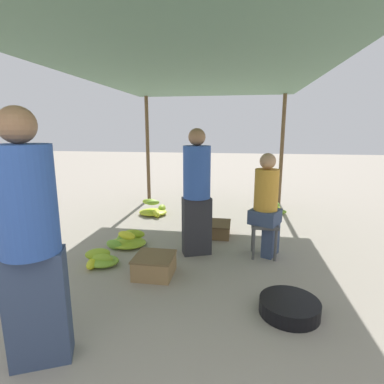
{
  "coord_description": "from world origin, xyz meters",
  "views": [
    {
      "loc": [
        0.61,
        -0.96,
        1.64
      ],
      "look_at": [
        0.0,
        2.85,
        0.83
      ],
      "focal_mm": 28.0,
      "sensor_mm": 36.0,
      "label": 1
    }
  ],
  "objects_px": {
    "vendor_foreground": "(30,239)",
    "banana_pile_left_2": "(154,210)",
    "banana_pile_right_1": "(261,220)",
    "basin_black": "(289,307)",
    "vendor_seated": "(267,204)",
    "banana_pile_left_0": "(101,260)",
    "shopper_walking_mid": "(197,191)",
    "crate_mid": "(214,229)",
    "banana_pile_right_0": "(272,209)",
    "banana_pile_left_1": "(127,240)",
    "crate_near": "(154,265)",
    "stool": "(264,230)"
  },
  "relations": [
    {
      "from": "basin_black",
      "to": "crate_mid",
      "type": "distance_m",
      "value": 2.12
    },
    {
      "from": "basin_black",
      "to": "banana_pile_left_2",
      "type": "relative_size",
      "value": 0.9
    },
    {
      "from": "banana_pile_left_1",
      "to": "banana_pile_right_0",
      "type": "distance_m",
      "value": 3.07
    },
    {
      "from": "banana_pile_left_1",
      "to": "banana_pile_right_0",
      "type": "relative_size",
      "value": 0.92
    },
    {
      "from": "vendor_seated",
      "to": "basin_black",
      "type": "height_order",
      "value": "vendor_seated"
    },
    {
      "from": "vendor_seated",
      "to": "crate_mid",
      "type": "xyz_separation_m",
      "value": [
        -0.72,
        0.68,
        -0.61
      ]
    },
    {
      "from": "vendor_seated",
      "to": "banana_pile_right_1",
      "type": "bearing_deg",
      "value": 88.03
    },
    {
      "from": "banana_pile_right_0",
      "to": "crate_mid",
      "type": "xyz_separation_m",
      "value": [
        -1.03,
        -1.49,
        0.03
      ]
    },
    {
      "from": "crate_near",
      "to": "crate_mid",
      "type": "relative_size",
      "value": 0.88
    },
    {
      "from": "banana_pile_left_0",
      "to": "vendor_seated",
      "type": "bearing_deg",
      "value": 16.78
    },
    {
      "from": "vendor_seated",
      "to": "banana_pile_right_0",
      "type": "xyz_separation_m",
      "value": [
        0.3,
        2.17,
        -0.63
      ]
    },
    {
      "from": "banana_pile_left_0",
      "to": "banana_pile_right_1",
      "type": "bearing_deg",
      "value": 44.58
    },
    {
      "from": "banana_pile_left_1",
      "to": "crate_mid",
      "type": "height_order",
      "value": "banana_pile_left_1"
    },
    {
      "from": "vendor_foreground",
      "to": "shopper_walking_mid",
      "type": "relative_size",
      "value": 1.08
    },
    {
      "from": "banana_pile_left_1",
      "to": "banana_pile_right_1",
      "type": "relative_size",
      "value": 1.19
    },
    {
      "from": "banana_pile_left_0",
      "to": "banana_pile_left_1",
      "type": "bearing_deg",
      "value": 82.36
    },
    {
      "from": "basin_black",
      "to": "banana_pile_left_1",
      "type": "height_order",
      "value": "banana_pile_left_1"
    },
    {
      "from": "basin_black",
      "to": "banana_pile_left_0",
      "type": "xyz_separation_m",
      "value": [
        -2.13,
        0.66,
        0.0
      ]
    },
    {
      "from": "vendor_foreground",
      "to": "basin_black",
      "type": "distance_m",
      "value": 2.2
    },
    {
      "from": "banana_pile_left_0",
      "to": "crate_near",
      "type": "distance_m",
      "value": 0.74
    },
    {
      "from": "crate_near",
      "to": "shopper_walking_mid",
      "type": "distance_m",
      "value": 1.08
    },
    {
      "from": "vendor_foreground",
      "to": "crate_near",
      "type": "bearing_deg",
      "value": 72.25
    },
    {
      "from": "basin_black",
      "to": "crate_near",
      "type": "xyz_separation_m",
      "value": [
        -1.41,
        0.52,
        0.05
      ]
    },
    {
      "from": "crate_near",
      "to": "vendor_foreground",
      "type": "bearing_deg",
      "value": -107.75
    },
    {
      "from": "vendor_foreground",
      "to": "crate_mid",
      "type": "relative_size",
      "value": 3.56
    },
    {
      "from": "banana_pile_right_1",
      "to": "basin_black",
      "type": "bearing_deg",
      "value": -88.42
    },
    {
      "from": "basin_black",
      "to": "crate_mid",
      "type": "relative_size",
      "value": 1.07
    },
    {
      "from": "vendor_seated",
      "to": "banana_pile_left_1",
      "type": "bearing_deg",
      "value": 178.44
    },
    {
      "from": "vendor_seated",
      "to": "banana_pile_left_2",
      "type": "height_order",
      "value": "vendor_seated"
    },
    {
      "from": "banana_pile_right_0",
      "to": "crate_mid",
      "type": "relative_size",
      "value": 1.17
    },
    {
      "from": "vendor_foreground",
      "to": "banana_pile_left_1",
      "type": "xyz_separation_m",
      "value": [
        -0.2,
        2.17,
        -0.84
      ]
    },
    {
      "from": "stool",
      "to": "vendor_seated",
      "type": "height_order",
      "value": "vendor_seated"
    },
    {
      "from": "vendor_seated",
      "to": "basin_black",
      "type": "xyz_separation_m",
      "value": [
        0.12,
        -1.27,
        -0.64
      ]
    },
    {
      "from": "banana_pile_right_0",
      "to": "shopper_walking_mid",
      "type": "bearing_deg",
      "value": -118.26
    },
    {
      "from": "vendor_foreground",
      "to": "banana_pile_left_2",
      "type": "distance_m",
      "value": 3.86
    },
    {
      "from": "crate_near",
      "to": "crate_mid",
      "type": "xyz_separation_m",
      "value": [
        0.56,
        1.42,
        -0.02
      ]
    },
    {
      "from": "crate_near",
      "to": "crate_mid",
      "type": "height_order",
      "value": "crate_near"
    },
    {
      "from": "vendor_foreground",
      "to": "crate_mid",
      "type": "xyz_separation_m",
      "value": [
        1.0,
        2.79,
        -0.82
      ]
    },
    {
      "from": "crate_near",
      "to": "banana_pile_left_2",
      "type": "bearing_deg",
      "value": 106.33
    },
    {
      "from": "banana_pile_left_2",
      "to": "banana_pile_right_0",
      "type": "relative_size",
      "value": 1.01
    },
    {
      "from": "crate_mid",
      "to": "shopper_walking_mid",
      "type": "relative_size",
      "value": 0.3
    },
    {
      "from": "vendor_seated",
      "to": "shopper_walking_mid",
      "type": "relative_size",
      "value": 0.82
    },
    {
      "from": "vendor_foreground",
      "to": "banana_pile_left_1",
      "type": "height_order",
      "value": "vendor_foreground"
    },
    {
      "from": "banana_pile_left_0",
      "to": "shopper_walking_mid",
      "type": "height_order",
      "value": "shopper_walking_mid"
    },
    {
      "from": "basin_black",
      "to": "vendor_seated",
      "type": "bearing_deg",
      "value": 95.53
    },
    {
      "from": "vendor_foreground",
      "to": "banana_pile_left_2",
      "type": "xyz_separation_m",
      "value": [
        -0.26,
        3.76,
        -0.83
      ]
    },
    {
      "from": "banana_pile_left_0",
      "to": "stool",
      "type": "bearing_deg",
      "value": 16.69
    },
    {
      "from": "banana_pile_left_0",
      "to": "shopper_walking_mid",
      "type": "bearing_deg",
      "value": 26.07
    },
    {
      "from": "banana_pile_right_1",
      "to": "crate_mid",
      "type": "xyz_separation_m",
      "value": [
        -0.77,
        -0.75,
        0.04
      ]
    },
    {
      "from": "crate_near",
      "to": "shopper_walking_mid",
      "type": "height_order",
      "value": "shopper_walking_mid"
    }
  ]
}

